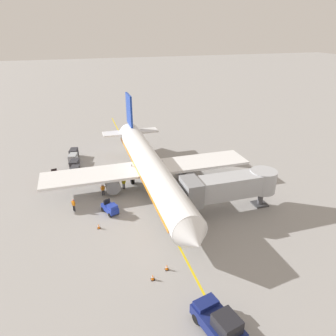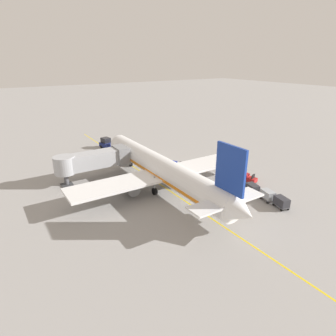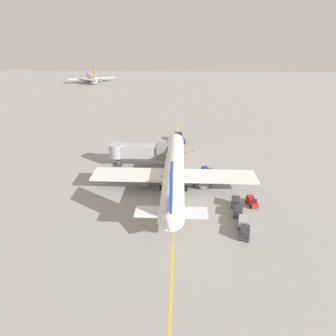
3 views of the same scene
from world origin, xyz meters
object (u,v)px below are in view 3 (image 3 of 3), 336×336
at_px(ground_crew_wing_walker, 194,183).
at_px(ground_crew_marshaller, 229,174).
at_px(parked_airliner, 174,171).
at_px(baggage_tug_lead, 206,171).
at_px(baggage_tug_trailing, 252,202).
at_px(safety_cone_nose_left, 186,152).
at_px(baggage_cart_third_in_train, 243,222).
at_px(safety_cone_nose_right, 193,151).
at_px(pushback_tractor, 179,138).
at_px(safety_cone_wing_tip, 213,167).
at_px(jet_bridge, 138,151).
at_px(baggage_cart_second_in_train, 238,211).
at_px(distant_taxiing_airliner, 92,77).
at_px(baggage_cart_tail_end, 245,232).
at_px(ground_crew_loader, 210,181).
at_px(baggage_cart_front, 235,202).

bearing_deg(ground_crew_wing_walker, ground_crew_marshaller, 29.86).
bearing_deg(parked_airliner, baggage_tug_lead, 39.64).
bearing_deg(baggage_tug_trailing, safety_cone_nose_left, 114.54).
height_order(baggage_cart_third_in_train, safety_cone_nose_right, baggage_cart_third_in_train).
xyz_separation_m(parked_airliner, baggage_cart_third_in_train, (10.50, -12.26, -2.24)).
bearing_deg(parked_airliner, baggage_tug_trailing, -24.85).
relative_size(pushback_tractor, safety_cone_nose_right, 8.11).
height_order(parked_airliner, safety_cone_wing_tip, parked_airliner).
distance_m(jet_bridge, baggage_tug_lead, 15.18).
height_order(pushback_tractor, ground_crew_wing_walker, pushback_tractor).
distance_m(pushback_tractor, safety_cone_nose_left, 7.91).
height_order(baggage_cart_third_in_train, safety_cone_nose_left, baggage_cart_third_in_train).
height_order(baggage_cart_second_in_train, baggage_cart_third_in_train, same).
xyz_separation_m(baggage_cart_second_in_train, ground_crew_marshaller, (0.52, 13.13, 0.00)).
height_order(baggage_cart_second_in_train, distant_taxiing_airliner, distant_taxiing_airliner).
height_order(safety_cone_nose_left, safety_cone_nose_right, same).
bearing_deg(baggage_cart_tail_end, safety_cone_nose_right, 100.50).
bearing_deg(baggage_cart_second_in_train, distant_taxiing_airliner, 114.48).
xyz_separation_m(jet_bridge, ground_crew_marshaller, (18.82, -5.47, -2.50)).
height_order(baggage_tug_lead, ground_crew_marshaller, ground_crew_marshaller).
distance_m(pushback_tractor, safety_cone_wing_tip, 18.07).
distance_m(baggage_cart_second_in_train, ground_crew_loader, 10.73).
distance_m(baggage_cart_third_in_train, baggage_cart_tail_end, 2.49).
xyz_separation_m(baggage_cart_front, baggage_cart_tail_end, (-0.05, -8.00, 0.00)).
relative_size(baggage_cart_third_in_train, safety_cone_nose_left, 5.05).
distance_m(baggage_tug_trailing, baggage_cart_second_in_train, 4.47).
relative_size(baggage_cart_tail_end, safety_cone_nose_right, 5.05).
height_order(baggage_cart_front, safety_cone_wing_tip, baggage_cart_front).
bearing_deg(ground_crew_loader, safety_cone_wing_tip, 79.76).
height_order(pushback_tractor, baggage_cart_tail_end, pushback_tractor).
xyz_separation_m(baggage_cart_tail_end, ground_crew_loader, (-3.45, 15.36, 0.00)).
distance_m(baggage_cart_second_in_train, safety_cone_nose_right, 28.17).
bearing_deg(ground_crew_wing_walker, baggage_cart_second_in_train, -54.35).
xyz_separation_m(baggage_cart_tail_end, ground_crew_marshaller, (0.54, 18.35, 0.00)).
relative_size(pushback_tractor, baggage_cart_second_in_train, 1.61).
bearing_deg(safety_cone_wing_tip, baggage_cart_tail_end, -84.88).
bearing_deg(pushback_tractor, baggage_cart_tail_end, -76.45).
distance_m(parked_airliner, safety_cone_nose_right, 18.69).
xyz_separation_m(safety_cone_nose_right, distant_taxiing_airliner, (-59.50, 116.55, 2.74)).
distance_m(baggage_cart_tail_end, ground_crew_marshaller, 18.36).
bearing_deg(baggage_tug_trailing, pushback_tractor, 111.93).
distance_m(ground_crew_marshaller, safety_cone_wing_tip, 5.42).
bearing_deg(baggage_cart_front, jet_bridge, 139.20).
bearing_deg(parked_airliner, safety_cone_wing_tip, 45.20).
bearing_deg(baggage_cart_second_in_train, safety_cone_wing_tip, 96.68).
bearing_deg(baggage_tug_trailing, baggage_cart_tail_end, -108.67).
xyz_separation_m(baggage_cart_second_in_train, ground_crew_wing_walker, (-6.52, 9.09, 0.00)).
height_order(pushback_tractor, baggage_tug_trailing, pushback_tractor).
relative_size(parked_airliner, ground_crew_wing_walker, 22.01).
bearing_deg(jet_bridge, ground_crew_wing_walker, -38.90).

